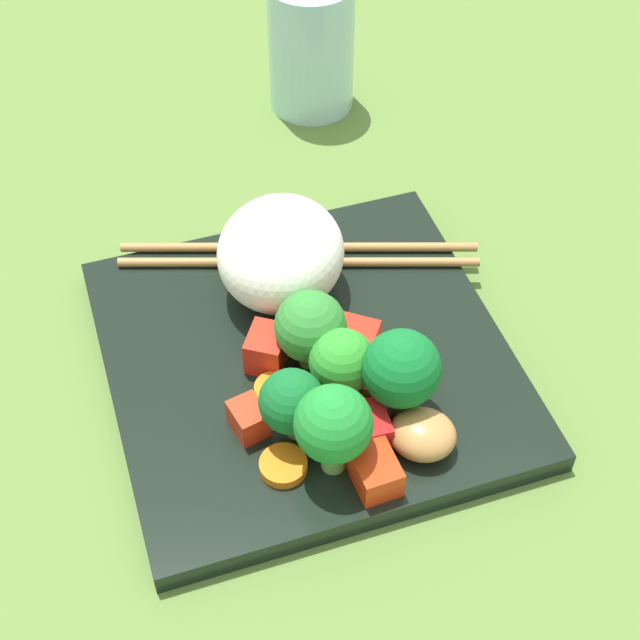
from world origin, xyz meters
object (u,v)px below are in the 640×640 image
square_plate (307,360)px  chopstick_pair (299,255)px  rice_mound (288,252)px  carrot_slice_0 (283,466)px  broccoli_floret_2 (309,328)px  drinking_glass (311,46)px

square_plate → chopstick_pair: (1.82, 7.90, 1.04)cm
rice_mound → square_plate: bearing=-94.9°
square_plate → carrot_slice_0: bearing=-115.5°
broccoli_floret_2 → carrot_slice_0: 8.13cm
broccoli_floret_2 → drinking_glass: bearing=72.9°
chopstick_pair → square_plate: bearing=94.2°
rice_mound → chopstick_pair: size_ratio=0.37×
rice_mound → broccoli_floret_2: rice_mound is taller
broccoli_floret_2 → drinking_glass: (8.32, 27.11, 0.62)cm
broccoli_floret_2 → chopstick_pair: size_ratio=0.23×
broccoli_floret_2 → drinking_glass: size_ratio=0.52×
square_plate → carrot_slice_0: (-3.60, -7.55, 1.04)cm
square_plate → chopstick_pair: chopstick_pair is taller
square_plate → carrot_slice_0: 8.43cm
carrot_slice_0 → chopstick_pair: size_ratio=0.11×
chopstick_pair → drinking_glass: drinking_glass is taller
broccoli_floret_2 → square_plate: bearing=86.0°
broccoli_floret_2 → chopstick_pair: 9.29cm
square_plate → carrot_slice_0: carrot_slice_0 is taller
square_plate → rice_mound: (0.47, 5.51, 3.90)cm
square_plate → drinking_glass: bearing=72.6°
broccoli_floret_2 → carrot_slice_0: bearing=-117.6°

